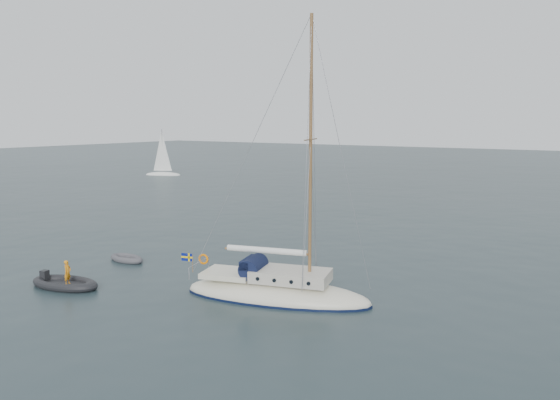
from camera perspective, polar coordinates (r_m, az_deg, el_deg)
The scene contains 5 objects.
ground at distance 29.89m, azimuth 0.09°, elevation -8.46°, with size 300.00×300.00×0.00m, color black.
sailboat at distance 26.77m, azimuth -0.36°, elevation -8.11°, with size 9.81×2.94×13.98m.
dinghy at distance 35.21m, azimuth -15.74°, elevation -5.91°, with size 2.64×1.19×0.38m.
rib at distance 30.89m, azimuth -21.57°, elevation -8.05°, with size 3.98×1.81×1.48m.
distant_yacht_a at distance 88.13m, azimuth -12.19°, elevation 4.67°, with size 5.80×3.09×7.69m.
Camera 1 is at (15.57, -24.01, 8.64)m, focal length 35.00 mm.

